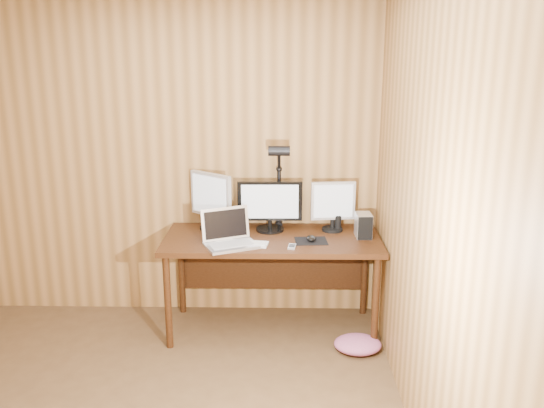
{
  "coord_description": "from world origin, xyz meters",
  "views": [
    {
      "loc": [
        1.0,
        -2.41,
        2.12
      ],
      "look_at": [
        0.93,
        1.58,
        1.02
      ],
      "focal_mm": 38.0,
      "sensor_mm": 36.0,
      "label": 1
    }
  ],
  "objects_px": {
    "phone": "(292,246)",
    "desk_lamp": "(279,174)",
    "desk": "(272,249)",
    "monitor_right": "(333,205)",
    "laptop": "(229,236)",
    "monitor_left": "(211,199)",
    "keyboard": "(241,243)",
    "speaker": "(338,223)",
    "monitor_center": "(270,206)",
    "mouse": "(311,238)",
    "hard_drive": "(363,225)"
  },
  "relations": [
    {
      "from": "keyboard",
      "to": "desk_lamp",
      "type": "xyz_separation_m",
      "value": [
        0.27,
        0.38,
        0.43
      ]
    },
    {
      "from": "desk",
      "to": "keyboard",
      "type": "xyz_separation_m",
      "value": [
        -0.22,
        -0.23,
        0.13
      ]
    },
    {
      "from": "desk",
      "to": "monitor_center",
      "type": "distance_m",
      "value": 0.33
    },
    {
      "from": "mouse",
      "to": "monitor_left",
      "type": "bearing_deg",
      "value": 167.97
    },
    {
      "from": "monitor_center",
      "to": "hard_drive",
      "type": "bearing_deg",
      "value": -12.39
    },
    {
      "from": "hard_drive",
      "to": "monitor_center",
      "type": "bearing_deg",
      "value": 166.42
    },
    {
      "from": "keyboard",
      "to": "desk_lamp",
      "type": "relative_size",
      "value": 0.57
    },
    {
      "from": "speaker",
      "to": "laptop",
      "type": "bearing_deg",
      "value": -157.57
    },
    {
      "from": "keyboard",
      "to": "mouse",
      "type": "bearing_deg",
      "value": 17.48
    },
    {
      "from": "phone",
      "to": "desk_lamp",
      "type": "xyz_separation_m",
      "value": [
        -0.1,
        0.44,
        0.43
      ]
    },
    {
      "from": "hard_drive",
      "to": "desk_lamp",
      "type": "height_order",
      "value": "desk_lamp"
    },
    {
      "from": "phone",
      "to": "speaker",
      "type": "relative_size",
      "value": 0.87
    },
    {
      "from": "monitor_left",
      "to": "laptop",
      "type": "height_order",
      "value": "monitor_left"
    },
    {
      "from": "monitor_left",
      "to": "desk_lamp",
      "type": "relative_size",
      "value": 0.63
    },
    {
      "from": "monitor_left",
      "to": "hard_drive",
      "type": "xyz_separation_m",
      "value": [
        1.15,
        -0.18,
        -0.15
      ]
    },
    {
      "from": "laptop",
      "to": "phone",
      "type": "distance_m",
      "value": 0.46
    },
    {
      "from": "desk_lamp",
      "to": "hard_drive",
      "type": "bearing_deg",
      "value": -32.23
    },
    {
      "from": "desk",
      "to": "hard_drive",
      "type": "bearing_deg",
      "value": -4.2
    },
    {
      "from": "desk_lamp",
      "to": "mouse",
      "type": "bearing_deg",
      "value": -67.03
    },
    {
      "from": "laptop",
      "to": "monitor_center",
      "type": "bearing_deg",
      "value": 24.54
    },
    {
      "from": "laptop",
      "to": "desk",
      "type": "bearing_deg",
      "value": 13.44
    },
    {
      "from": "monitor_center",
      "to": "desk_lamp",
      "type": "height_order",
      "value": "desk_lamp"
    },
    {
      "from": "phone",
      "to": "monitor_left",
      "type": "bearing_deg",
      "value": 153.48
    },
    {
      "from": "desk_lamp",
      "to": "laptop",
      "type": "bearing_deg",
      "value": -147.33
    },
    {
      "from": "mouse",
      "to": "phone",
      "type": "distance_m",
      "value": 0.19
    },
    {
      "from": "laptop",
      "to": "mouse",
      "type": "distance_m",
      "value": 0.6
    },
    {
      "from": "mouse",
      "to": "desk",
      "type": "bearing_deg",
      "value": 159.6
    },
    {
      "from": "phone",
      "to": "hard_drive",
      "type": "bearing_deg",
      "value": 31.62
    },
    {
      "from": "phone",
      "to": "desk_lamp",
      "type": "distance_m",
      "value": 0.62
    },
    {
      "from": "monitor_center",
      "to": "hard_drive",
      "type": "distance_m",
      "value": 0.72
    },
    {
      "from": "laptop",
      "to": "speaker",
      "type": "height_order",
      "value": "laptop"
    },
    {
      "from": "keyboard",
      "to": "mouse",
      "type": "relative_size",
      "value": 3.59
    },
    {
      "from": "desk",
      "to": "monitor_right",
      "type": "relative_size",
      "value": 4.17
    },
    {
      "from": "monitor_right",
      "to": "keyboard",
      "type": "bearing_deg",
      "value": -160.63
    },
    {
      "from": "monitor_center",
      "to": "desk_lamp",
      "type": "bearing_deg",
      "value": 38.87
    },
    {
      "from": "hard_drive",
      "to": "desk_lamp",
      "type": "relative_size",
      "value": 0.25
    },
    {
      "from": "monitor_right",
      "to": "hard_drive",
      "type": "relative_size",
      "value": 2.15
    },
    {
      "from": "mouse",
      "to": "phone",
      "type": "height_order",
      "value": "mouse"
    },
    {
      "from": "phone",
      "to": "speaker",
      "type": "height_order",
      "value": "speaker"
    },
    {
      "from": "desk_lamp",
      "to": "phone",
      "type": "bearing_deg",
      "value": -92.43
    },
    {
      "from": "phone",
      "to": "laptop",
      "type": "bearing_deg",
      "value": -179.0
    },
    {
      "from": "laptop",
      "to": "speaker",
      "type": "xyz_separation_m",
      "value": [
        0.81,
        0.33,
        -0.0
      ]
    },
    {
      "from": "monitor_right",
      "to": "monitor_left",
      "type": "bearing_deg",
      "value": 171.56
    },
    {
      "from": "phone",
      "to": "speaker",
      "type": "bearing_deg",
      "value": 54.49
    },
    {
      "from": "laptop",
      "to": "keyboard",
      "type": "bearing_deg",
      "value": -22.09
    },
    {
      "from": "hard_drive",
      "to": "speaker",
      "type": "height_order",
      "value": "hard_drive"
    },
    {
      "from": "monitor_left",
      "to": "desk_lamp",
      "type": "xyz_separation_m",
      "value": [
        0.52,
        0.02,
        0.2
      ]
    },
    {
      "from": "monitor_right",
      "to": "speaker",
      "type": "height_order",
      "value": "monitor_right"
    },
    {
      "from": "monitor_center",
      "to": "speaker",
      "type": "relative_size",
      "value": 4.02
    },
    {
      "from": "hard_drive",
      "to": "desk_lamp",
      "type": "distance_m",
      "value": 0.74
    }
  ]
}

